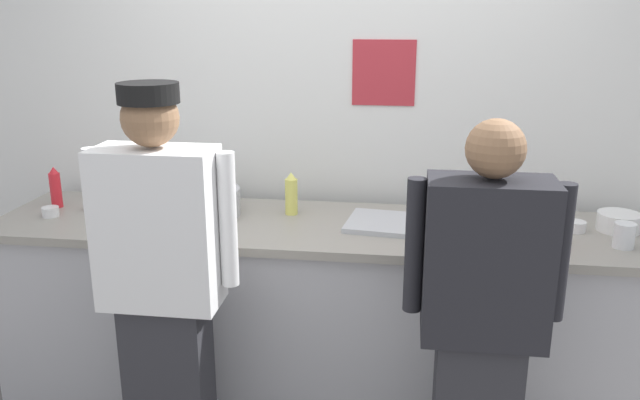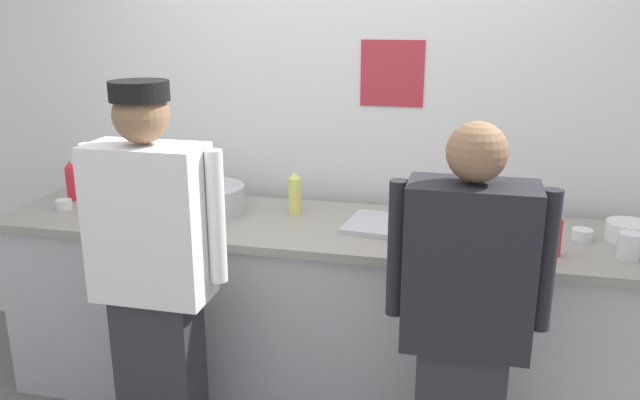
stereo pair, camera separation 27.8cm
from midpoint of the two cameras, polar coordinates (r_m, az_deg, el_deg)
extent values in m
cube|color=white|center=(3.45, -0.46, 7.39)|extent=(5.10, 0.10, 2.75)
cube|color=#B72D38|center=(3.34, 3.26, 11.14)|extent=(0.32, 0.01, 0.33)
cube|color=#B2B2B7|center=(3.26, -1.72, -10.35)|extent=(3.19, 0.68, 0.90)
cube|color=gray|center=(3.08, -1.80, -2.52)|extent=(3.25, 0.74, 0.04)
cube|color=#2D2D33|center=(2.90, -15.88, -15.88)|extent=(0.33, 0.20, 0.80)
cube|color=white|center=(2.60, -17.11, -2.44)|extent=(0.46, 0.24, 0.63)
cylinder|color=white|center=(2.74, -21.89, -1.23)|extent=(0.07, 0.07, 0.54)
cylinder|color=white|center=(2.53, -11.28, -1.81)|extent=(0.07, 0.07, 0.54)
sphere|color=#8C6647|center=(2.50, -17.94, 6.89)|extent=(0.22, 0.22, 0.22)
cylinder|color=black|center=(2.49, -18.12, 8.97)|extent=(0.23, 0.23, 0.08)
cube|color=#232328|center=(2.34, 11.27, -5.39)|extent=(0.44, 0.24, 0.60)
cylinder|color=#232328|center=(2.37, 5.04, -4.11)|extent=(0.07, 0.07, 0.51)
cylinder|color=#232328|center=(2.40, 17.39, -4.54)|extent=(0.07, 0.07, 0.51)
sphere|color=#8C6647|center=(2.23, 11.85, 4.43)|extent=(0.21, 0.21, 0.21)
cylinder|color=white|center=(3.47, -18.14, -0.66)|extent=(0.23, 0.23, 0.01)
cylinder|color=white|center=(3.47, -18.16, -0.47)|extent=(0.23, 0.23, 0.01)
cylinder|color=white|center=(3.47, -18.18, -0.28)|extent=(0.23, 0.23, 0.01)
cylinder|color=white|center=(3.46, -18.19, -0.09)|extent=(0.23, 0.23, 0.01)
cylinder|color=white|center=(3.46, -18.21, 0.10)|extent=(0.23, 0.23, 0.01)
cylinder|color=white|center=(3.46, -18.23, 0.29)|extent=(0.23, 0.23, 0.01)
cylinder|color=white|center=(3.22, 22.62, -2.45)|extent=(0.19, 0.19, 0.01)
cylinder|color=white|center=(3.22, 22.64, -2.25)|extent=(0.19, 0.19, 0.01)
cylinder|color=white|center=(3.22, 22.66, -2.04)|extent=(0.19, 0.19, 0.01)
cylinder|color=white|center=(3.21, 22.69, -1.84)|extent=(0.19, 0.19, 0.01)
cylinder|color=white|center=(3.21, 22.71, -1.64)|extent=(0.19, 0.19, 0.01)
cylinder|color=white|center=(3.20, 22.74, -1.43)|extent=(0.19, 0.19, 0.01)
cylinder|color=white|center=(3.20, 22.76, -1.23)|extent=(0.19, 0.19, 0.01)
cylinder|color=#B7BABF|center=(3.26, -12.91, -0.22)|extent=(0.39, 0.39, 0.13)
cube|color=#B7BABF|center=(3.04, 4.41, -2.18)|extent=(0.52, 0.39, 0.02)
cylinder|color=#E5E066|center=(3.20, -5.03, 0.26)|extent=(0.06, 0.06, 0.18)
cone|color=#E5E066|center=(3.17, -5.08, 2.11)|extent=(0.05, 0.05, 0.04)
cylinder|color=red|center=(3.63, -24.38, 0.76)|extent=(0.06, 0.06, 0.18)
cone|color=red|center=(3.60, -24.58, 2.40)|extent=(0.05, 0.05, 0.04)
cylinder|color=red|center=(2.88, 17.50, -2.60)|extent=(0.06, 0.06, 0.15)
cone|color=red|center=(2.85, 17.67, -0.80)|extent=(0.05, 0.05, 0.04)
cylinder|color=white|center=(3.53, -21.63, -0.48)|extent=(0.09, 0.09, 0.04)
cylinder|color=orange|center=(3.52, -21.66, -0.23)|extent=(0.07, 0.07, 0.01)
cylinder|color=white|center=(3.50, -24.86, -0.98)|extent=(0.08, 0.08, 0.05)
cylinder|color=gold|center=(3.49, -24.89, -0.70)|extent=(0.07, 0.07, 0.01)
cylinder|color=white|center=(3.14, 19.35, -2.25)|extent=(0.09, 0.09, 0.05)
cylinder|color=#5B932D|center=(3.13, 19.39, -1.93)|extent=(0.07, 0.07, 0.01)
cylinder|color=white|center=(2.99, 22.94, -2.94)|extent=(0.09, 0.09, 0.11)
camera|label=1|loc=(0.14, -92.63, -0.78)|focal=36.20mm
camera|label=2|loc=(0.14, 87.37, 0.78)|focal=36.20mm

